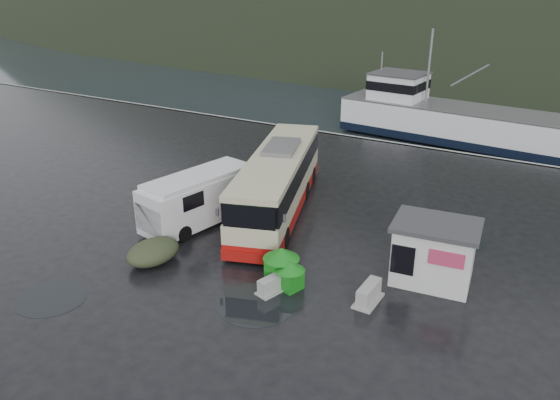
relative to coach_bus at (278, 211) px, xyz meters
The scene contains 13 objects.
ground 4.15m from the coach_bus, 89.93° to the right, with size 160.00×160.00×0.00m, color black.
harbor_water 105.85m from the coach_bus, 90.00° to the left, with size 300.00×180.00×0.02m, color black.
quay_edge 15.85m from the coach_bus, 89.98° to the left, with size 160.00×0.60×1.50m, color #999993.
coach_bus is the anchor object (origin of this frame).
white_van 4.40m from the coach_bus, 130.08° to the right, with size 2.30×6.71×2.81m, color silver, non-canonical shape.
waste_bin_left 7.45m from the coach_bus, 59.01° to the right, with size 1.15×1.15×1.61m, color #147517, non-canonical shape.
waste_bin_right 8.07m from the coach_bus, 56.50° to the right, with size 0.93×0.93×1.28m, color #147517, non-canonical shape.
dome_tent 8.17m from the coach_bus, 105.23° to the right, with size 1.93×2.70×1.06m, color #303922, non-canonical shape.
ticket_kiosk 10.03m from the coach_bus, 18.33° to the right, with size 3.57×2.70×2.79m, color silver, non-canonical shape.
jersey_barrier_a 8.33m from the coach_bus, 61.79° to the right, with size 0.71×1.43×0.71m, color #999993, non-canonical shape.
jersey_barrier_b 9.83m from the coach_bus, 38.05° to the right, with size 0.82×1.63×0.82m, color #999993, non-canonical shape.
fishing_trawler 23.64m from the coach_bus, 79.75° to the left, with size 23.00×5.06×9.20m, color silver, non-canonical shape.
puddles 7.53m from the coach_bus, 65.80° to the right, with size 16.35×16.56×0.01m.
Camera 1 is at (13.97, -20.18, 12.61)m, focal length 35.00 mm.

